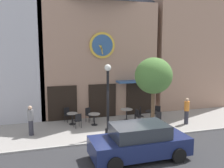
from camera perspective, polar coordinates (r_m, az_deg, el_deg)
ground_plane at (r=13.24m, az=2.96°, el=-13.29°), size 24.23×10.18×0.13m
clock_building at (r=18.44m, az=-3.30°, el=9.46°), size 8.15×3.94×10.01m
neighbor_building_right at (r=22.37m, az=15.30°, el=11.60°), size 6.00×4.70×12.38m
street_lamp at (r=13.80m, az=-0.94°, el=-3.58°), size 0.36×0.36×3.93m
street_tree at (r=14.47m, az=9.32°, el=1.77°), size 2.15×1.94×4.26m
cafe_table_center at (r=16.25m, az=-8.90°, el=-7.21°), size 0.69×0.69×0.72m
cafe_table_near_door at (r=15.96m, az=-4.00°, el=-7.38°), size 0.73×0.73×0.72m
cafe_table_center_left at (r=16.88m, az=3.30°, el=-6.29°), size 0.79×0.79×0.77m
cafe_table_leftmost at (r=16.64m, az=8.78°, el=-6.69°), size 0.76×0.76×0.75m
cafe_chair_left_end at (r=16.94m, az=-9.97°, el=-6.50°), size 0.53×0.53×0.90m
cafe_chair_mid_row at (r=16.96m, az=6.04°, el=-6.40°), size 0.50×0.50×0.90m
cafe_chair_facing_wall at (r=16.36m, az=5.93°, el=-6.96°), size 0.45×0.45×0.90m
cafe_chair_by_entrance at (r=15.99m, az=10.21°, el=-7.43°), size 0.45×0.45×0.90m
cafe_chair_under_awning at (r=15.48m, az=-7.66°, el=-7.91°), size 0.47×0.47×0.90m
cafe_chair_outer at (r=16.70m, az=-5.24°, el=-6.63°), size 0.53×0.53×0.90m
cafe_chair_curbside at (r=17.40m, az=10.11°, el=-6.11°), size 0.57×0.57×0.90m
pedestrian_grey at (r=14.78m, az=-17.78°, el=-7.71°), size 0.45×0.45×1.67m
pedestrian_orange at (r=16.74m, az=16.39°, el=-5.73°), size 0.41×0.41×1.67m
parked_car_navy at (r=11.44m, az=6.15°, el=-12.73°), size 4.32×2.07×1.55m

